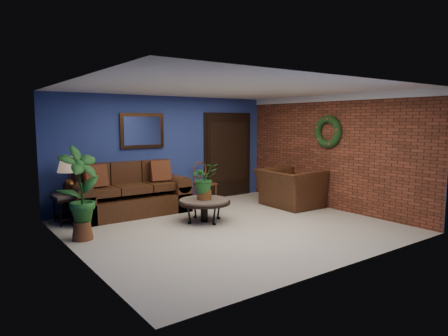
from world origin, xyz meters
TOP-DOWN VIEW (x-y plane):
  - floor at (0.00, 0.00)m, footprint 5.50×5.50m
  - wall_back at (0.00, 2.50)m, footprint 5.50×0.04m
  - wall_left at (-2.75, 0.00)m, footprint 0.04×5.00m
  - wall_right_brick at (2.75, 0.00)m, footprint 0.04×5.00m
  - ceiling at (0.00, 0.00)m, footprint 5.50×5.00m
  - crown_molding at (2.72, 0.00)m, footprint 0.03×5.00m
  - wall_mirror at (-0.60, 2.46)m, footprint 1.02×0.06m
  - closet_door at (1.75, 2.47)m, footprint 1.44×0.06m
  - wreath at (2.69, 0.05)m, footprint 0.16×0.72m
  - sofa at (-1.12, 2.09)m, footprint 2.40×1.04m
  - coffee_table at (-0.18, 0.62)m, footprint 1.01×1.01m
  - end_table at (-2.30, 2.05)m, footprint 0.60×0.60m
  - table_lamp at (-2.30, 2.05)m, footprint 0.42×0.42m
  - side_chair at (0.77, 2.12)m, footprint 0.47×0.47m
  - armchair at (2.15, 0.64)m, footprint 1.17×1.33m
  - coffee_plant at (-0.18, 0.62)m, footprint 0.53×0.46m
  - floor_plant at (2.35, 1.29)m, footprint 0.44×0.38m
  - tall_plant at (-2.45, 0.79)m, footprint 0.80×0.66m

SIDE VIEW (x-z plane):
  - floor at x=0.00m, z-range 0.00..0.00m
  - sofa at x=-1.12m, z-range -0.19..0.89m
  - coffee_table at x=-0.18m, z-range 0.16..0.59m
  - end_table at x=-2.30m, z-range 0.14..0.69m
  - armchair at x=2.15m, z-range 0.00..0.84m
  - floor_plant at x=2.35m, z-range 0.02..0.87m
  - side_chair at x=0.77m, z-range 0.06..1.04m
  - coffee_plant at x=-0.18m, z-range 0.47..1.17m
  - tall_plant at x=-2.45m, z-range 0.07..1.62m
  - table_lamp at x=-2.30m, z-range 0.65..1.35m
  - closet_door at x=1.75m, z-range -0.04..2.14m
  - wall_back at x=0.00m, z-range 0.00..2.50m
  - wall_left at x=-2.75m, z-range 0.00..2.50m
  - wall_right_brick at x=2.75m, z-range 0.00..2.50m
  - wreath at x=2.69m, z-range 1.34..2.06m
  - wall_mirror at x=-0.60m, z-range 1.33..2.10m
  - crown_molding at x=2.72m, z-range 2.36..2.50m
  - ceiling at x=0.00m, z-range 2.49..2.51m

